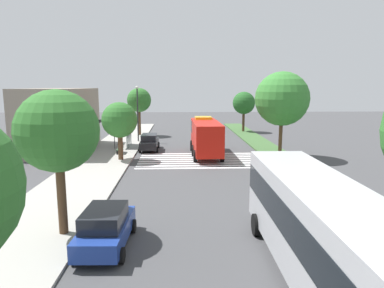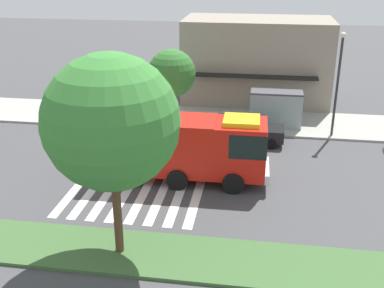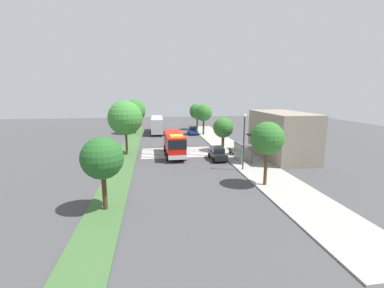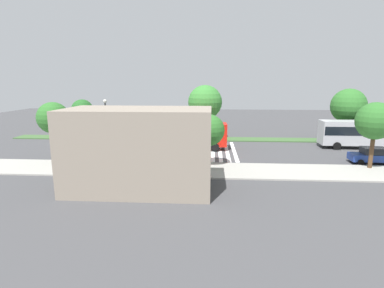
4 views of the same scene
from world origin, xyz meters
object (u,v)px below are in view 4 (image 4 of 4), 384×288
at_px(bench_near_shelter, 179,161).
at_px(median_tree_center, 82,110).
at_px(parked_car_west, 372,155).
at_px(sidewalk_tree_west, 375,121).
at_px(sidewalk_tree_center, 209,131).
at_px(parked_car_mid, 161,152).
at_px(median_tree_far_west, 348,106).
at_px(transit_bus, 367,132).
at_px(median_tree_west, 205,102).
at_px(bus_stop_shelter, 140,149).
at_px(sidewalk_tree_east, 53,118).
at_px(street_lamp, 106,126).
at_px(fire_truck, 190,134).

relative_size(bench_near_shelter, median_tree_center, 0.27).
height_order(parked_car_west, sidewalk_tree_west, sidewalk_tree_west).
height_order(sidewalk_tree_west, sidewalk_tree_center, sidewalk_tree_west).
height_order(parked_car_mid, median_tree_far_west, median_tree_far_west).
height_order(transit_bus, median_tree_west, median_tree_west).
relative_size(parked_car_mid, median_tree_west, 0.55).
distance_m(parked_car_west, bus_stop_shelter, 24.68).
xyz_separation_m(parked_car_west, bench_near_shelter, (20.51, 2.72, -0.30)).
bearing_deg(sidewalk_tree_east, sidewalk_tree_west, 180.00).
height_order(street_lamp, sidewalk_tree_east, street_lamp).
height_order(sidewalk_tree_east, median_tree_west, median_tree_west).
bearing_deg(median_tree_west, fire_truck, 76.43).
xyz_separation_m(street_lamp, median_tree_far_west, (-30.82, -14.63, 1.14)).
relative_size(fire_truck, sidewalk_tree_west, 1.36).
bearing_deg(fire_truck, bench_near_shelter, 84.90).
distance_m(bench_near_shelter, sidewalk_tree_west, 19.71).
bearing_deg(sidewalk_tree_west, sidewalk_tree_center, -0.00).
height_order(sidewalk_tree_west, median_tree_west, median_tree_west).
bearing_deg(median_tree_far_west, median_tree_center, 0.00).
distance_m(fire_truck, street_lamp, 11.46).
height_order(bus_stop_shelter, bench_near_shelter, bus_stop_shelter).
bearing_deg(transit_bus, parked_car_mid, -162.09).
bearing_deg(median_tree_center, street_lamp, 121.23).
distance_m(median_tree_far_west, median_tree_west, 20.81).
distance_m(fire_truck, median_tree_west, 8.09).
relative_size(parked_car_mid, median_tree_far_west, 0.59).
distance_m(parked_car_mid, sidewalk_tree_center, 6.39).
bearing_deg(sidewalk_tree_east, bench_near_shelter, 177.72).
xyz_separation_m(bus_stop_shelter, median_tree_center, (12.57, -15.56, 2.43)).
bearing_deg(bus_stop_shelter, sidewalk_tree_center, -175.68).
bearing_deg(parked_car_west, transit_bus, -110.03).
bearing_deg(sidewalk_tree_center, bench_near_shelter, 9.76).
relative_size(bench_near_shelter, sidewalk_tree_east, 0.25).
height_order(bus_stop_shelter, sidewalk_tree_west, sidewalk_tree_west).
relative_size(bus_stop_shelter, median_tree_far_west, 0.46).
relative_size(street_lamp, median_tree_west, 0.83).
height_order(bench_near_shelter, median_tree_center, median_tree_center).
bearing_deg(parked_car_west, bus_stop_shelter, 8.29).
height_order(street_lamp, sidewalk_tree_west, street_lamp).
distance_m(parked_car_west, median_tree_far_west, 13.79).
relative_size(parked_car_west, parked_car_mid, 0.99).
distance_m(median_tree_west, median_tree_center, 18.93).
bearing_deg(parked_car_west, bench_near_shelter, 9.49).
height_order(street_lamp, sidewalk_tree_center, street_lamp).
bearing_deg(sidewalk_tree_center, sidewalk_tree_east, -0.00).
distance_m(sidewalk_tree_center, sidewalk_tree_east, 16.24).
bearing_deg(bus_stop_shelter, fire_truck, -118.42).
bearing_deg(transit_bus, median_tree_far_west, 97.49).
distance_m(parked_car_west, sidewalk_tree_west, 4.69).
xyz_separation_m(fire_truck, median_tree_west, (-1.69, -7.02, 3.65)).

